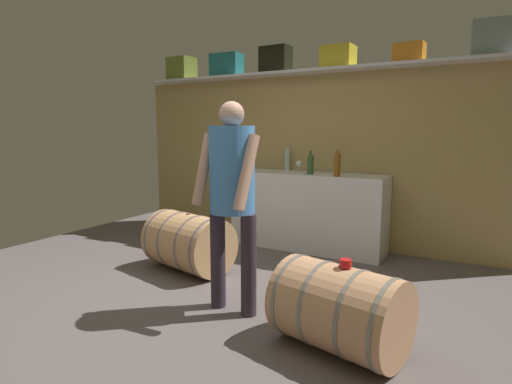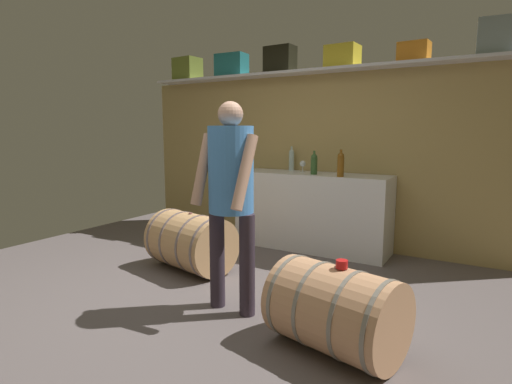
% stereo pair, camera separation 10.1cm
% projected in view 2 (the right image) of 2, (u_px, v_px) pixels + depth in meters
% --- Properties ---
extents(ground_plane, '(6.21, 8.01, 0.02)m').
position_uv_depth(ground_plane, '(236.00, 286.00, 3.80)').
color(ground_plane, '#605656').
extents(back_wall_panel, '(5.01, 0.10, 2.11)m').
position_uv_depth(back_wall_panel, '(313.00, 160.00, 5.18)').
color(back_wall_panel, tan).
rests_on(back_wall_panel, ground).
extents(high_shelf_board, '(4.61, 0.40, 0.03)m').
position_uv_depth(high_shelf_board, '(310.00, 72.00, 4.89)').
color(high_shelf_board, silver).
rests_on(high_shelf_board, back_wall_panel).
extents(toolcase_olive, '(0.37, 0.31, 0.31)m').
position_uv_depth(toolcase_olive, '(187.00, 69.00, 5.83)').
color(toolcase_olive, olive).
rests_on(toolcase_olive, high_shelf_board).
extents(toolcase_teal, '(0.42, 0.26, 0.30)m').
position_uv_depth(toolcase_teal, '(232.00, 66.00, 5.44)').
color(toolcase_teal, '#217379').
rests_on(toolcase_teal, high_shelf_board).
extents(toolcase_black, '(0.38, 0.25, 0.32)m').
position_uv_depth(toolcase_black, '(280.00, 60.00, 5.08)').
color(toolcase_black, black).
rests_on(toolcase_black, high_shelf_board).
extents(toolcase_yellow, '(0.37, 0.30, 0.25)m').
position_uv_depth(toolcase_yellow, '(342.00, 57.00, 4.67)').
color(toolcase_yellow, gold).
rests_on(toolcase_yellow, high_shelf_board).
extents(toolcase_orange, '(0.32, 0.24, 0.21)m').
position_uv_depth(toolcase_orange, '(414.00, 52.00, 4.29)').
color(toolcase_orange, orange).
rests_on(toolcase_orange, high_shelf_board).
extents(toolcase_grey, '(0.37, 0.26, 0.35)m').
position_uv_depth(toolcase_grey, '(498.00, 37.00, 3.90)').
color(toolcase_grey, gray).
rests_on(toolcase_grey, high_shelf_board).
extents(work_cabinet, '(1.86, 0.53, 0.92)m').
position_uv_depth(work_cabinet, '(311.00, 211.00, 4.93)').
color(work_cabinet, white).
rests_on(work_cabinet, ground).
extents(wine_bottle_clear, '(0.07, 0.07, 0.31)m').
position_uv_depth(wine_bottle_clear, '(292.00, 159.00, 5.19)').
color(wine_bottle_clear, '#ACC3BE').
rests_on(wine_bottle_clear, work_cabinet).
extents(wine_bottle_amber, '(0.07, 0.07, 0.30)m').
position_uv_depth(wine_bottle_amber, '(341.00, 164.00, 4.47)').
color(wine_bottle_amber, brown).
rests_on(wine_bottle_amber, work_cabinet).
extents(wine_bottle_green, '(0.08, 0.08, 0.27)m').
position_uv_depth(wine_bottle_green, '(314.00, 164.00, 4.73)').
color(wine_bottle_green, '#34582B').
rests_on(wine_bottle_green, work_cabinet).
extents(wine_glass, '(0.08, 0.08, 0.14)m').
position_uv_depth(wine_glass, '(303.00, 164.00, 4.98)').
color(wine_glass, white).
rests_on(wine_glass, work_cabinet).
extents(wine_barrel_near, '(0.92, 0.73, 0.57)m').
position_uv_depth(wine_barrel_near, '(336.00, 310.00, 2.62)').
color(wine_barrel_near, tan).
rests_on(wine_barrel_near, ground).
extents(wine_barrel_far, '(0.95, 0.75, 0.60)m').
position_uv_depth(wine_barrel_far, '(191.00, 242.00, 4.18)').
color(wine_barrel_far, tan).
rests_on(wine_barrel_far, ground).
extents(tasting_cup, '(0.08, 0.08, 0.05)m').
position_uv_depth(tasting_cup, '(342.00, 264.00, 2.56)').
color(tasting_cup, red).
rests_on(tasting_cup, wine_barrel_near).
extents(winemaker_pouring, '(0.50, 0.43, 1.64)m').
position_uv_depth(winemaker_pouring, '(231.00, 186.00, 3.12)').
color(winemaker_pouring, '#352A35').
rests_on(winemaker_pouring, ground).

